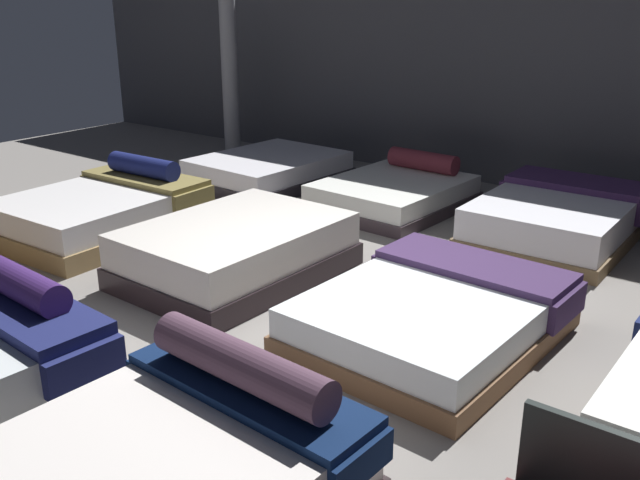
{
  "coord_description": "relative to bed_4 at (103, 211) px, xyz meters",
  "views": [
    {
      "loc": [
        3.35,
        -4.28,
        2.62
      ],
      "look_at": [
        -0.11,
        0.25,
        0.58
      ],
      "focal_mm": 38.93,
      "sensor_mm": 36.0,
      "label": 1
    }
  ],
  "objects": [
    {
      "name": "bed_4",
      "position": [
        0.0,
        0.0,
        0.0
      ],
      "size": [
        1.72,
        2.15,
        0.78
      ],
      "rotation": [
        0.0,
        0.0,
        0.04
      ],
      "color": "olive",
      "rests_on": "ground_plane"
    },
    {
      "name": "bed_9",
      "position": [
        2.12,
        2.87,
        -0.06
      ],
      "size": [
        1.62,
        2.0,
        0.63
      ],
      "rotation": [
        0.0,
        0.0,
        -0.05
      ],
      "color": "#32282D",
      "rests_on": "ground_plane"
    },
    {
      "name": "support_pillar",
      "position": [
        -1.72,
        3.88,
        1.48
      ],
      "size": [
        0.26,
        0.26,
        3.5
      ],
      "primitive_type": "cylinder",
      "color": "#99999E",
      "rests_on": "ground_plane"
    },
    {
      "name": "ground_plane",
      "position": [
        3.19,
        -0.22,
        -0.28
      ],
      "size": [
        18.0,
        18.0,
        0.02
      ],
      "primitive_type": "cube",
      "color": "gray"
    },
    {
      "name": "bed_5",
      "position": [
        2.1,
        -0.01,
        0.0
      ],
      "size": [
        1.56,
        2.13,
        0.54
      ],
      "rotation": [
        0.0,
        0.0,
        -0.02
      ],
      "color": "black",
      "rests_on": "ground_plane"
    },
    {
      "name": "bed_8",
      "position": [
        0.05,
        2.8,
        -0.06
      ],
      "size": [
        1.68,
        2.13,
        0.41
      ],
      "rotation": [
        0.0,
        0.0,
        -0.04
      ],
      "color": "black",
      "rests_on": "ground_plane"
    },
    {
      "name": "showroom_back_wall",
      "position": [
        3.19,
        4.78,
        1.48
      ],
      "size": [
        18.0,
        0.06,
        3.5
      ],
      "primitive_type": "cube",
      "color": "#47474C",
      "rests_on": "ground_plane"
    },
    {
      "name": "bed_6",
      "position": [
        4.24,
        0.0,
        -0.06
      ],
      "size": [
        1.76,
        2.15,
        0.46
      ],
      "rotation": [
        0.0,
        0.0,
        -0.04
      ],
      "color": "brown",
      "rests_on": "ground_plane"
    },
    {
      "name": "bed_10",
      "position": [
        4.19,
        2.93,
        -0.01
      ],
      "size": [
        1.64,
        2.12,
        0.56
      ],
      "rotation": [
        0.0,
        0.0,
        0.01
      ],
      "color": "brown",
      "rests_on": "ground_plane"
    }
  ]
}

